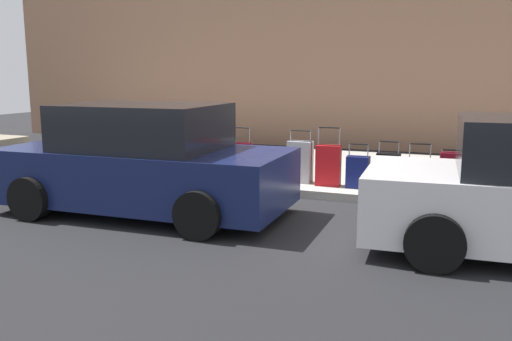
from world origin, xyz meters
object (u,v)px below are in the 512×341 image
at_px(suitcase_silver_6, 300,162).
at_px(suitcase_black_10, 190,158).
at_px(suitcase_teal_9, 218,161).
at_px(suitcase_maroon_8, 241,161).
at_px(suitcase_maroon_1, 450,173).
at_px(bollard_post, 94,147).
at_px(parked_car_navy_1, 145,163).
at_px(suitcase_olive_7, 270,165).
at_px(suitcase_navy_4, 358,172).
at_px(suitcase_teal_2, 419,177).
at_px(suitcase_black_3, 388,171).
at_px(suitcase_navy_11, 165,156).
at_px(suitcase_red_5, 328,165).
at_px(fire_hydrant, 124,151).
at_px(suitcase_olive_0, 485,180).

distance_m(suitcase_silver_6, suitcase_black_10, 2.22).
bearing_deg(suitcase_teal_9, suitcase_maroon_8, 171.06).
height_order(suitcase_maroon_1, suitcase_maroon_8, suitcase_maroon_8).
bearing_deg(bollard_post, parked_car_navy_1, 140.38).
distance_m(suitcase_olive_7, suitcase_maroon_8, 0.56).
height_order(suitcase_navy_4, suitcase_maroon_8, suitcase_maroon_8).
relative_size(suitcase_teal_2, suitcase_black_3, 0.98).
bearing_deg(bollard_post, suitcase_maroon_1, -178.51).
distance_m(suitcase_navy_11, parked_car_navy_1, 2.64).
distance_m(suitcase_red_5, bollard_post, 4.94).
xyz_separation_m(suitcase_red_5, suitcase_navy_11, (3.32, -0.02, -0.03)).
distance_m(suitcase_red_5, fire_hydrant, 4.32).
bearing_deg(suitcase_navy_11, bollard_post, 4.78).
xyz_separation_m(suitcase_olive_0, suitcase_maroon_1, (0.54, 0.01, 0.08)).
distance_m(suitcase_olive_0, suitcase_black_10, 5.33).
bearing_deg(suitcase_navy_4, suitcase_red_5, -1.20).
xyz_separation_m(suitcase_black_3, parked_car_navy_1, (3.26, 2.40, 0.32)).
xyz_separation_m(suitcase_teal_2, suitcase_maroon_8, (3.21, 0.06, 0.09)).
bearing_deg(suitcase_teal_9, suitcase_navy_11, 2.87).
height_order(suitcase_olive_0, suitcase_black_3, suitcase_black_3).
xyz_separation_m(suitcase_navy_4, suitcase_teal_9, (2.72, -0.09, 0.02)).
bearing_deg(suitcase_black_10, suitcase_maroon_1, -179.51).
bearing_deg(suitcase_olive_7, suitcase_black_3, 178.49).
bearing_deg(bollard_post, suitcase_silver_6, -177.18).
relative_size(suitcase_maroon_1, suitcase_olive_7, 1.20).
bearing_deg(fire_hydrant, suitcase_red_5, 179.50).
height_order(suitcase_maroon_8, parked_car_navy_1, parked_car_navy_1).
height_order(suitcase_olive_7, suitcase_navy_11, suitcase_navy_11).
height_order(suitcase_black_3, bollard_post, bollard_post).
bearing_deg(suitcase_maroon_8, suitcase_black_10, -1.58).
height_order(suitcase_maroon_8, bollard_post, suitcase_maroon_8).
relative_size(suitcase_navy_4, suitcase_olive_7, 1.25).
bearing_deg(suitcase_black_10, suitcase_olive_7, -177.50).
distance_m(suitcase_maroon_1, suitcase_black_10, 4.79).
bearing_deg(suitcase_navy_11, suitcase_maroon_1, -179.51).
bearing_deg(suitcase_teal_2, suitcase_maroon_1, -179.09).
xyz_separation_m(suitcase_black_3, suitcase_teal_9, (3.22, -0.04, -0.02)).
xyz_separation_m(suitcase_silver_6, suitcase_navy_11, (2.77, 0.08, -0.05)).
xyz_separation_m(suitcase_maroon_8, suitcase_navy_11, (1.65, -0.03, -0.02)).
height_order(fire_hydrant, bollard_post, bollard_post).
bearing_deg(suitcase_silver_6, suitcase_teal_2, 178.82).
bearing_deg(suitcase_maroon_1, parked_car_navy_1, 29.67).
bearing_deg(bollard_post, suitcase_olive_7, -176.82).
xyz_separation_m(suitcase_navy_4, bollard_post, (5.47, 0.10, 0.17)).
xyz_separation_m(suitcase_navy_11, bollard_post, (1.62, 0.14, 0.12)).
bearing_deg(suitcase_olive_0, suitcase_navy_4, 2.41).
distance_m(suitcase_maroon_1, fire_hydrant, 6.35).
height_order(suitcase_olive_7, bollard_post, bollard_post).
bearing_deg(suitcase_red_5, suitcase_navy_4, 178.80).
bearing_deg(parked_car_navy_1, suitcase_navy_11, -65.31).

